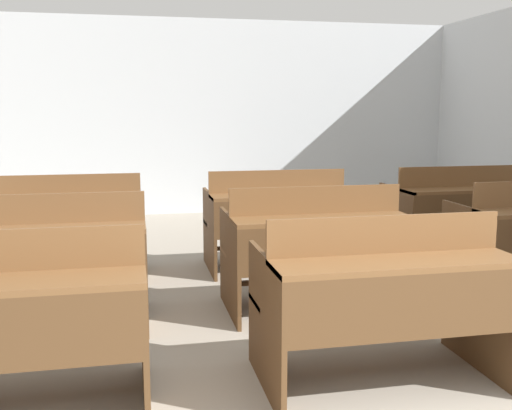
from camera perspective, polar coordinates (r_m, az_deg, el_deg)
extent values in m
cube|color=silver|center=(8.74, -3.91, 8.31)|extent=(7.14, 0.06, 2.76)
cube|color=brown|center=(3.16, -10.58, -11.77)|extent=(0.03, 0.79, 0.73)
cube|color=brown|center=(3.02, -22.89, -4.04)|extent=(1.29, 0.02, 0.20)
cube|color=brown|center=(3.42, -21.48, -9.88)|extent=(1.29, 0.32, 0.03)
cube|color=brown|center=(3.51, -21.23, -13.92)|extent=(1.23, 0.04, 0.04)
cube|color=brown|center=(3.22, 0.93, -11.23)|extent=(0.03, 0.79, 0.73)
cube|color=brown|center=(3.69, 20.66, -9.14)|extent=(0.03, 0.79, 0.73)
cube|color=brown|center=(3.11, 13.36, -5.41)|extent=(1.29, 0.34, 0.03)
cube|color=brown|center=(3.02, 14.53, -9.44)|extent=(1.23, 0.02, 0.33)
cube|color=brown|center=(3.22, 12.24, -2.74)|extent=(1.29, 0.02, 0.20)
cube|color=brown|center=(3.60, 10.04, -8.45)|extent=(1.29, 0.32, 0.03)
cube|color=brown|center=(3.68, 9.93, -12.33)|extent=(1.23, 0.04, 0.04)
cube|color=brown|center=(4.33, -10.59, -6.05)|extent=(0.03, 0.79, 0.73)
cube|color=brown|center=(4.07, -19.58, -2.30)|extent=(1.29, 0.34, 0.03)
cube|color=brown|center=(3.95, -19.74, -5.31)|extent=(1.23, 0.02, 0.33)
cube|color=brown|center=(4.20, -19.38, -0.34)|extent=(1.29, 0.02, 0.20)
cube|color=brown|center=(4.58, -18.61, -5.00)|extent=(1.29, 0.32, 0.03)
cube|color=brown|center=(4.65, -18.45, -8.12)|extent=(1.23, 0.04, 0.04)
cube|color=#53371E|center=(4.39, -2.51, -5.68)|extent=(0.03, 0.79, 0.73)
cube|color=#53371E|center=(4.76, 12.72, -4.76)|extent=(0.03, 0.79, 0.73)
cube|color=brown|center=(4.25, 6.38, -1.37)|extent=(1.29, 0.34, 0.03)
cube|color=#53371E|center=(4.14, 7.02, -4.21)|extent=(1.23, 0.02, 0.33)
cube|color=brown|center=(4.38, 5.76, 0.48)|extent=(1.29, 0.02, 0.20)
cube|color=brown|center=(4.74, 4.58, -4.08)|extent=(1.29, 0.32, 0.03)
cube|color=#53371E|center=(4.81, 4.54, -7.11)|extent=(1.23, 0.04, 0.04)
cube|color=brown|center=(5.02, 19.45, -4.33)|extent=(0.03, 0.79, 0.73)
cube|color=brown|center=(5.53, -10.97, -2.79)|extent=(0.03, 0.79, 0.73)
cube|color=brown|center=(5.27, -17.91, 0.26)|extent=(1.29, 0.34, 0.03)
cube|color=brown|center=(5.15, -17.99, -1.98)|extent=(1.23, 0.02, 0.33)
cube|color=brown|center=(5.42, -17.79, 1.72)|extent=(1.29, 0.02, 0.20)
cube|color=brown|center=(5.78, -17.29, -2.10)|extent=(1.29, 0.32, 0.03)
cube|color=brown|center=(5.83, -17.17, -4.62)|extent=(1.23, 0.04, 0.04)
cube|color=#55381F|center=(5.57, -4.43, -2.56)|extent=(0.03, 0.79, 0.73)
cube|color=#55381F|center=(5.86, 7.89, -2.04)|extent=(0.03, 0.79, 0.73)
cube|color=brown|center=(5.41, 2.47, 0.90)|extent=(1.29, 0.34, 0.03)
cube|color=#55381F|center=(5.28, 2.89, -1.28)|extent=(1.23, 0.02, 0.33)
cube|color=brown|center=(5.55, 2.08, 2.31)|extent=(1.29, 0.02, 0.20)
cube|color=brown|center=(5.90, 1.35, -1.47)|extent=(1.29, 0.32, 0.03)
cube|color=#55381F|center=(5.95, 1.34, -3.94)|extent=(1.23, 0.04, 0.04)
cube|color=#53371E|center=(6.11, 13.13, -1.75)|extent=(0.03, 0.79, 0.73)
cube|color=#53371E|center=(6.73, 22.92, -1.24)|extent=(0.03, 0.79, 0.73)
cube|color=brown|center=(6.15, 19.47, 1.37)|extent=(1.29, 0.34, 0.03)
cube|color=#53371E|center=(6.04, 20.16, -0.52)|extent=(1.23, 0.02, 0.33)
cube|color=brown|center=(6.27, 18.78, 2.61)|extent=(1.29, 0.02, 0.20)
cube|color=brown|center=(6.59, 17.26, -0.77)|extent=(1.29, 0.32, 0.03)
cube|color=#53371E|center=(6.64, 17.16, -2.99)|extent=(1.23, 0.04, 0.04)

